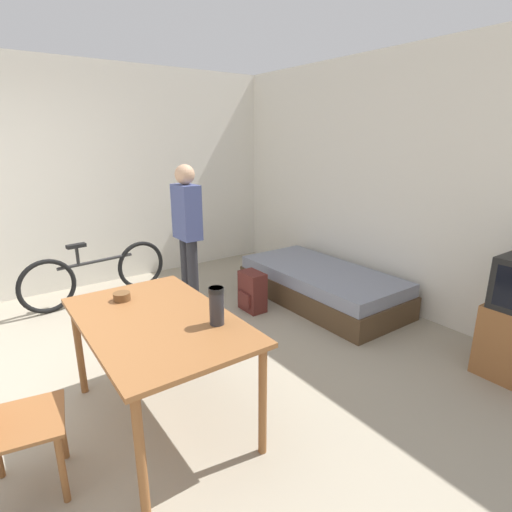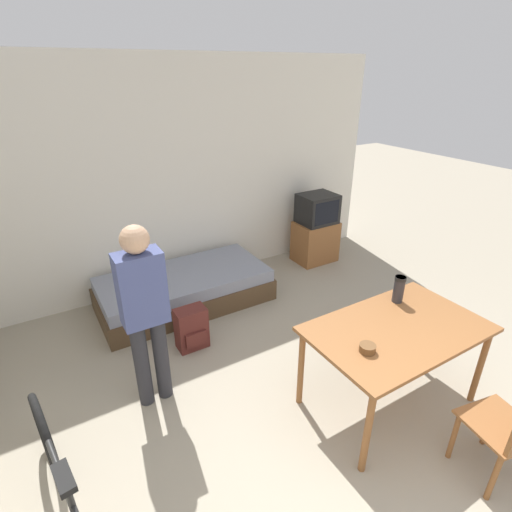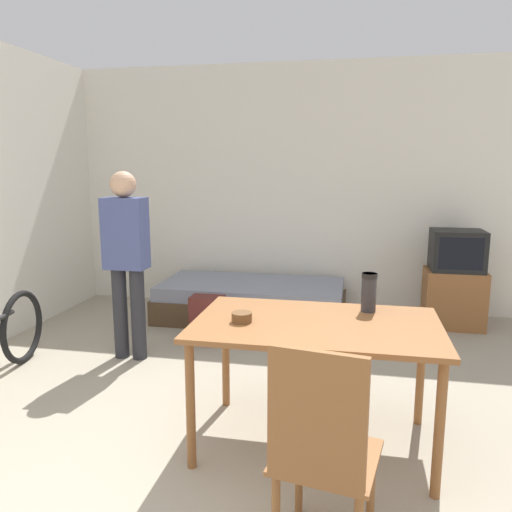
{
  "view_description": "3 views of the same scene",
  "coord_description": "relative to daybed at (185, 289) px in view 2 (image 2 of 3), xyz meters",
  "views": [
    {
      "loc": [
        2.85,
        0.13,
        1.83
      ],
      "look_at": [
        0.23,
        2.01,
        0.87
      ],
      "focal_mm": 28.0,
      "sensor_mm": 36.0,
      "label": 1
    },
    {
      "loc": [
        -1.59,
        -0.64,
        2.54
      ],
      "look_at": [
        0.06,
        2.1,
        1.02
      ],
      "focal_mm": 28.0,
      "sensor_mm": 36.0,
      "label": 2
    },
    {
      "loc": [
        0.83,
        -1.75,
        1.61
      ],
      "look_at": [
        0.05,
        2.15,
        0.88
      ],
      "focal_mm": 35.0,
      "sensor_mm": 36.0,
      "label": 3
    }
  ],
  "objects": [
    {
      "name": "wall_back",
      "position": [
        0.22,
        0.58,
        1.16
      ],
      "size": [
        5.66,
        0.06,
        2.7
      ],
      "color": "silver",
      "rests_on": "ground_plane"
    },
    {
      "name": "daybed",
      "position": [
        0.0,
        0.0,
        0.0
      ],
      "size": [
        1.95,
        0.94,
        0.39
      ],
      "color": "#4C3823",
      "rests_on": "ground_plane"
    },
    {
      "name": "tv",
      "position": [
        2.04,
        0.15,
        0.28
      ],
      "size": [
        0.57,
        0.42,
        0.98
      ],
      "color": "brown",
      "rests_on": "ground_plane"
    },
    {
      "name": "dining_table",
      "position": [
        0.85,
        -2.3,
        0.47
      ],
      "size": [
        1.37,
        0.85,
        0.74
      ],
      "color": "brown",
      "rests_on": "ground_plane"
    },
    {
      "name": "bicycle",
      "position": [
        -1.54,
        -2.08,
        0.12
      ],
      "size": [
        0.27,
        1.68,
        0.71
      ],
      "color": "black",
      "rests_on": "ground_plane"
    },
    {
      "name": "person_standing",
      "position": [
        -0.78,
        -1.27,
        0.71
      ],
      "size": [
        0.34,
        0.21,
        1.56
      ],
      "color": "#28282D",
      "rests_on": "ground_plane"
    },
    {
      "name": "thermos_flask",
      "position": [
        1.14,
        -2.03,
        0.68
      ],
      "size": [
        0.09,
        0.09,
        0.23
      ],
      "color": "#2D2D33",
      "rests_on": "dining_table"
    },
    {
      "name": "mate_bowl",
      "position": [
        0.44,
        -2.38,
        0.58
      ],
      "size": [
        0.12,
        0.12,
        0.06
      ],
      "color": "brown",
      "rests_on": "dining_table"
    },
    {
      "name": "backpack",
      "position": [
        -0.25,
        -0.8,
        0.02
      ],
      "size": [
        0.3,
        0.22,
        0.44
      ],
      "color": "#56231E",
      "rests_on": "ground_plane"
    }
  ]
}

